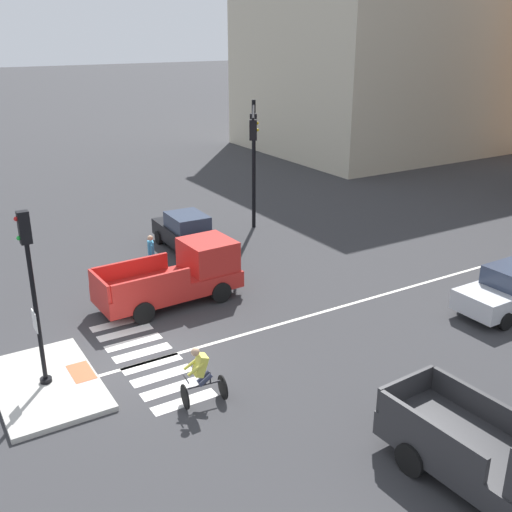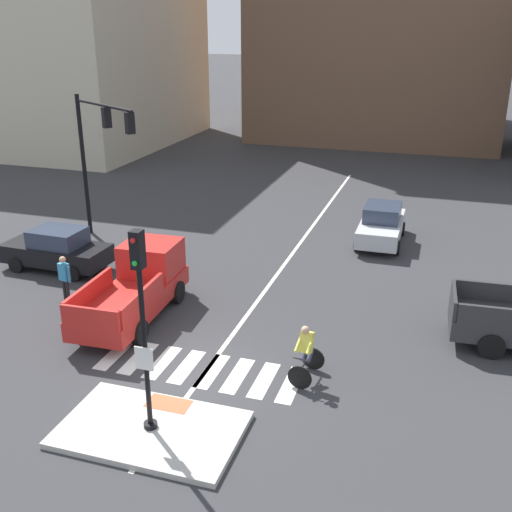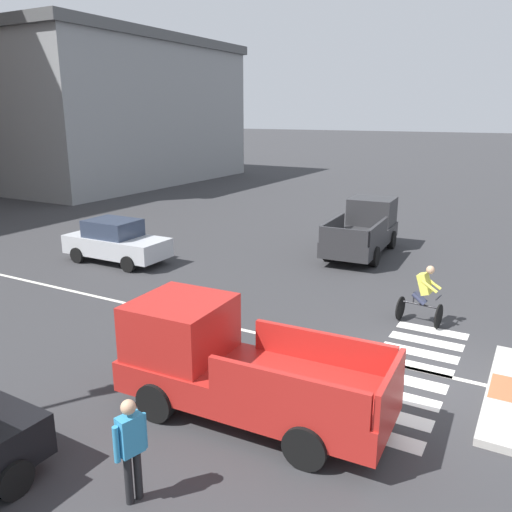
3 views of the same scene
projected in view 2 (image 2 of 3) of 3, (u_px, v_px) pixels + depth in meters
name	position (u px, v px, depth m)	size (l,w,h in m)	color
ground_plane	(194.00, 375.00, 16.70)	(300.00, 300.00, 0.00)	#333335
traffic_island	(151.00, 429.00, 14.38)	(4.24, 2.63, 0.15)	#B2AFA8
tactile_pad_front	(168.00, 404.00, 15.21)	(1.10, 0.60, 0.01)	#DB5B38
signal_pole	(142.00, 315.00, 13.29)	(0.44, 0.38, 4.86)	black
crosswalk_stripe_a	(115.00, 354.00, 17.75)	(0.44, 1.80, 0.01)	silver
crosswalk_stripe_b	(138.00, 358.00, 17.53)	(0.44, 1.80, 0.01)	silver
crosswalk_stripe_c	(162.00, 362.00, 17.32)	(0.44, 1.80, 0.01)	silver
crosswalk_stripe_d	(187.00, 367.00, 17.11)	(0.44, 1.80, 0.01)	silver
crosswalk_stripe_e	(212.00, 371.00, 16.89)	(0.44, 1.80, 0.01)	silver
crosswalk_stripe_f	(238.00, 375.00, 16.68)	(0.44, 1.80, 0.01)	silver
crosswalk_stripe_g	(264.00, 380.00, 16.47)	(0.44, 1.80, 0.01)	silver
crosswalk_stripe_h	(291.00, 385.00, 16.25)	(0.44, 1.80, 0.01)	silver
lane_centre_line	(294.00, 252.00, 25.52)	(0.14, 28.00, 0.01)	silver
traffic_light_mast	(97.00, 143.00, 25.27)	(3.96, 2.51, 6.13)	black
building_corner_right	(64.00, 25.00, 45.51)	(16.37, 18.18, 17.10)	beige
car_black_cross_left	(57.00, 249.00, 23.50)	(4.15, 1.93, 1.64)	black
car_silver_eastbound_far	(381.00, 224.00, 26.33)	(1.88, 4.12, 1.64)	silver
pickup_truck_red_westbound_near	(138.00, 286.00, 19.89)	(2.21, 5.17, 2.08)	red
cyclist	(306.00, 351.00, 16.18)	(0.78, 1.16, 1.68)	black
pedestrian_at_curb_left	(64.00, 276.00, 20.66)	(0.53, 0.31, 1.67)	black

